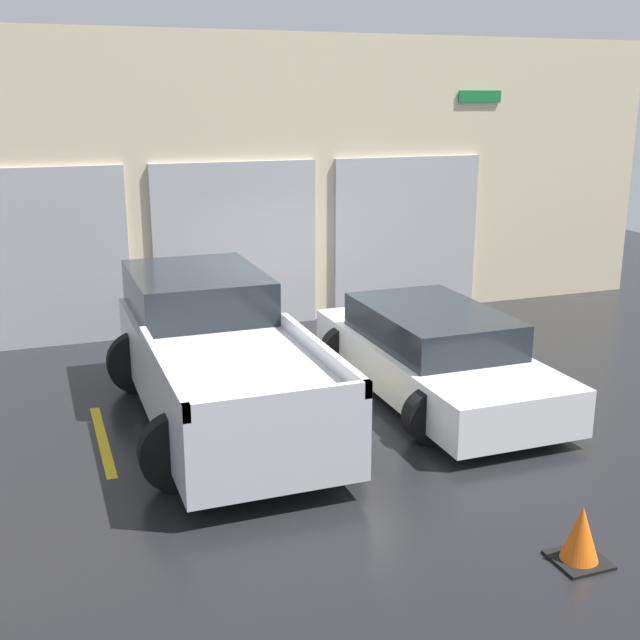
% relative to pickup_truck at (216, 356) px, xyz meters
% --- Properties ---
extents(ground_plane, '(28.00, 28.00, 0.00)m').
position_rel_pickup_truck_xyz_m(ground_plane, '(1.50, 1.03, -0.82)').
color(ground_plane, black).
extents(shophouse_building, '(16.64, 0.68, 5.11)m').
position_rel_pickup_truck_xyz_m(shophouse_building, '(1.50, 4.31, 1.69)').
color(shophouse_building, beige).
rests_on(shophouse_building, ground).
extents(pickup_truck, '(2.54, 5.06, 1.71)m').
position_rel_pickup_truck_xyz_m(pickup_truck, '(0.00, 0.00, 0.00)').
color(pickup_truck, silver).
rests_on(pickup_truck, ground).
extents(sedan_white, '(2.26, 4.55, 1.22)m').
position_rel_pickup_truck_xyz_m(sedan_white, '(3.01, -0.23, -0.24)').
color(sedan_white, white).
rests_on(sedan_white, ground).
extents(parking_stripe_far_left, '(0.12, 2.20, 0.01)m').
position_rel_pickup_truck_xyz_m(parking_stripe_far_left, '(-1.50, -0.26, -0.82)').
color(parking_stripe_far_left, gold).
rests_on(parking_stripe_far_left, ground).
extents(parking_stripe_left, '(0.12, 2.20, 0.01)m').
position_rel_pickup_truck_xyz_m(parking_stripe_left, '(1.50, -0.26, -0.82)').
color(parking_stripe_left, gold).
rests_on(parking_stripe_left, ground).
extents(parking_stripe_centre, '(0.12, 2.20, 0.01)m').
position_rel_pickup_truck_xyz_m(parking_stripe_centre, '(4.51, -0.26, -0.82)').
color(parking_stripe_centre, gold).
rests_on(parking_stripe_centre, ground).
extents(traffic_cone, '(0.47, 0.47, 0.55)m').
position_rel_pickup_truck_xyz_m(traffic_cone, '(2.26, -4.45, -0.57)').
color(traffic_cone, black).
rests_on(traffic_cone, ground).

